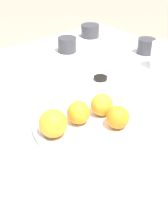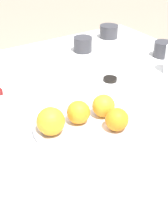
# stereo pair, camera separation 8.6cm
# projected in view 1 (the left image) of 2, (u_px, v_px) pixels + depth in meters

# --- Properties ---
(table) EXTENTS (1.33, 0.95, 0.71)m
(table) POSITION_uv_depth(u_px,v_px,m) (54.00, 172.00, 1.24)
(table) COLOR white
(table) RESTS_ON ground_plane
(fruit_platter) EXTENTS (0.29, 0.29, 0.03)m
(fruit_platter) POSITION_uv_depth(u_px,v_px,m) (84.00, 123.00, 0.88)
(fruit_platter) COLOR silver
(fruit_platter) RESTS_ON table
(orange_0) EXTENTS (0.07, 0.07, 0.07)m
(orange_0) POSITION_uv_depth(u_px,v_px,m) (102.00, 105.00, 0.90)
(orange_0) COLOR orange
(orange_0) RESTS_ON fruit_platter
(orange_1) EXTENTS (0.07, 0.07, 0.07)m
(orange_1) POSITION_uv_depth(u_px,v_px,m) (79.00, 113.00, 0.86)
(orange_1) COLOR orange
(orange_1) RESTS_ON fruit_platter
(orange_2) EXTENTS (0.08, 0.08, 0.08)m
(orange_2) POSITION_uv_depth(u_px,v_px,m) (53.00, 123.00, 0.81)
(orange_2) COLOR orange
(orange_2) RESTS_ON fruit_platter
(orange_3) EXTENTS (0.06, 0.06, 0.06)m
(orange_3) POSITION_uv_depth(u_px,v_px,m) (118.00, 117.00, 0.84)
(orange_3) COLOR orange
(orange_3) RESTS_ON fruit_platter
(water_glass) EXTENTS (0.07, 0.07, 0.10)m
(water_glass) POSITION_uv_depth(u_px,v_px,m) (160.00, 56.00, 1.20)
(water_glass) COLOR silver
(water_glass) RESTS_ON table
(cup_1) EXTENTS (0.08, 0.08, 0.06)m
(cup_1) POSITION_uv_depth(u_px,v_px,m) (67.00, 45.00, 1.35)
(cup_1) COLOR #333338
(cup_1) RESTS_ON table
(cup_2) EXTENTS (0.08, 0.08, 0.06)m
(cup_2) POSITION_uv_depth(u_px,v_px,m) (146.00, 46.00, 1.34)
(cup_2) COLOR #333338
(cup_2) RESTS_ON table
(cup_3) EXTENTS (0.09, 0.09, 0.06)m
(cup_3) POSITION_uv_depth(u_px,v_px,m) (90.00, 31.00, 1.52)
(cup_3) COLOR #333338
(cup_3) RESTS_ON table
(napkin) EXTENTS (0.12, 0.10, 0.01)m
(napkin) POSITION_uv_depth(u_px,v_px,m) (0.00, 217.00, 0.62)
(napkin) COLOR silver
(napkin) RESTS_ON table
(soy_dish) EXTENTS (0.05, 0.05, 0.01)m
(soy_dish) POSITION_uv_depth(u_px,v_px,m) (100.00, 78.00, 1.14)
(soy_dish) COLOR black
(soy_dish) RESTS_ON table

